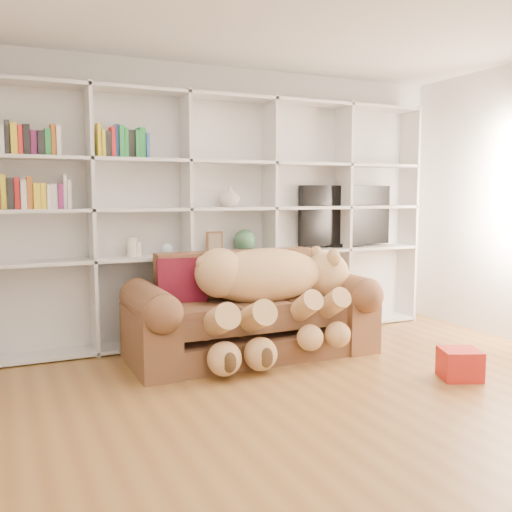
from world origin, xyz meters
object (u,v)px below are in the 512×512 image
sofa (250,317)px  tv (345,217)px  gift_box (460,364)px  teddy_bear (270,287)px

sofa → tv: bearing=25.0°
sofa → gift_box: 1.80m
teddy_bear → gift_box: 1.66m
teddy_bear → gift_box: size_ratio=5.57×
sofa → tv: tv is taller
sofa → teddy_bear: 0.36m
sofa → gift_box: (1.21, -1.32, -0.23)m
gift_box → tv: (0.23, 1.99, 1.08)m
tv → sofa: bearing=-155.0°
teddy_bear → tv: 1.68m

